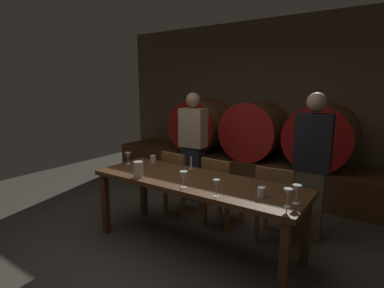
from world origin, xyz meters
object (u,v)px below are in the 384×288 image
object	(u,v)px
wine_glass_far_left	(128,156)
wine_glass_center	(216,184)
chair_right	(275,200)
guest_right	(312,166)
wine_glass_far_right	(297,190)
wine_barrel_left	(202,126)
cup_right	(261,192)
dining_table	(195,187)
chair_center	(220,189)
wine_glass_right	(288,193)
wine_barrel_right	(321,136)
cup_left	(153,159)
pitcher	(138,169)
guest_left	(193,146)
wine_barrel_center	(255,130)
wine_glass_left	(183,176)
chair_left	(179,180)
candle_center	(191,167)

from	to	relation	value
wine_glass_far_left	wine_glass_center	size ratio (longest dim) A/B	0.94
chair_right	guest_right	size ratio (longest dim) A/B	0.53
wine_glass_far_right	wine_glass_far_left	bearing A→B (deg)	177.08
wine_barrel_left	cup_right	world-z (taller)	wine_barrel_left
guest_right	dining_table	bearing A→B (deg)	41.53
chair_center	wine_glass_right	distance (m)	1.36
wine_barrel_right	cup_right	distance (m)	2.29
wine_glass_center	cup_right	distance (m)	0.40
wine_glass_right	wine_glass_far_right	distance (m)	0.12
wine_barrel_left	wine_barrel_right	world-z (taller)	same
wine_glass_far_right	cup_left	bearing A→B (deg)	169.66
pitcher	wine_glass_right	distance (m)	1.57
chair_center	guest_right	xyz separation A→B (m)	(0.97, 0.35, 0.37)
wine_barrel_left	chair_right	xyz separation A→B (m)	(2.00, -1.58, -0.51)
cup_left	cup_right	distance (m)	1.63
guest_left	cup_left	world-z (taller)	guest_left
wine_barrel_center	guest_right	distance (m)	1.75
wine_barrel_right	guest_left	size ratio (longest dim) A/B	0.58
wine_barrel_right	wine_glass_left	world-z (taller)	wine_barrel_right
wine_barrel_left	dining_table	size ratio (longest dim) A/B	0.42
guest_left	cup_left	xyz separation A→B (m)	(0.01, -0.92, -0.02)
dining_table	guest_left	bearing A→B (deg)	125.36
guest_right	wine_glass_far_right	distance (m)	1.02
guest_right	cup_right	xyz separation A→B (m)	(-0.18, -1.03, -0.04)
cup_right	guest_right	bearing A→B (deg)	80.14
pitcher	wine_glass_far_left	distance (m)	0.58
chair_right	guest_right	bearing A→B (deg)	-135.26
chair_left	pitcher	distance (m)	0.94
wine_barrel_center	wine_glass_far_left	size ratio (longest dim) A/B	6.42
wine_glass_far_left	chair_right	bearing A→B (deg)	18.94
dining_table	guest_left	size ratio (longest dim) A/B	1.40
dining_table	wine_glass_left	distance (m)	0.34
guest_left	cup_right	bearing A→B (deg)	137.51
cup_left	chair_right	bearing A→B (deg)	12.92
wine_barrel_center	wine_glass_right	distance (m)	2.71
wine_glass_left	cup_right	bearing A→B (deg)	15.26
dining_table	candle_center	bearing A→B (deg)	133.22
chair_center	wine_glass_left	bearing A→B (deg)	100.37
guest_left	wine_glass_far_right	distance (m)	2.28
guest_right	pitcher	distance (m)	1.92
chair_center	wine_glass_left	size ratio (longest dim) A/B	5.44
cup_left	cup_right	xyz separation A→B (m)	(1.59, -0.36, -0.00)
wine_glass_left	cup_left	world-z (taller)	wine_glass_left
chair_right	wine_glass_center	xyz separation A→B (m)	(-0.22, -0.93, 0.41)
wine_glass_far_left	wine_glass_right	world-z (taller)	wine_glass_right
cup_left	pitcher	bearing A→B (deg)	-62.42
chair_left	chair_center	bearing A→B (deg)	-171.04
wine_glass_left	cup_right	distance (m)	0.74
chair_center	wine_barrel_right	bearing A→B (deg)	-111.27
candle_center	wine_glass_far_left	distance (m)	0.85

